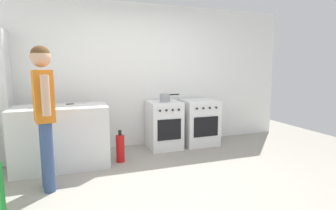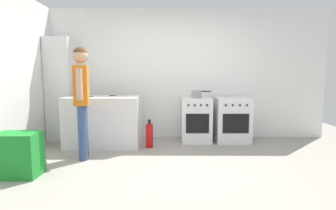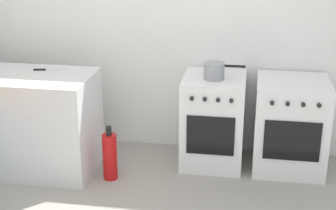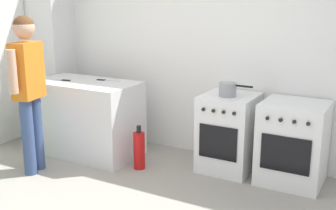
# 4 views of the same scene
# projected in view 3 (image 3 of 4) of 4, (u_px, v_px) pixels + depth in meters

# --- Properties ---
(back_wall) EXTENTS (6.00, 0.10, 2.60)m
(back_wall) POSITION_uv_depth(u_px,v_px,m) (182.00, 18.00, 4.88)
(back_wall) COLOR white
(back_wall) RESTS_ON ground
(counter_unit) EXTENTS (1.30, 0.70, 0.90)m
(counter_unit) POSITION_uv_depth(u_px,v_px,m) (24.00, 122.00, 4.68)
(counter_unit) COLOR silver
(counter_unit) RESTS_ON ground
(oven_left) EXTENTS (0.56, 0.62, 0.85)m
(oven_left) POSITION_uv_depth(u_px,v_px,m) (213.00, 120.00, 4.78)
(oven_left) COLOR white
(oven_left) RESTS_ON ground
(oven_right) EXTENTS (0.64, 0.62, 0.85)m
(oven_right) POSITION_uv_depth(u_px,v_px,m) (290.00, 125.00, 4.67)
(oven_right) COLOR white
(oven_right) RESTS_ON ground
(pot) EXTENTS (0.36, 0.18, 0.15)m
(pot) POSITION_uv_depth(u_px,v_px,m) (214.00, 71.00, 4.54)
(pot) COLOR gray
(pot) RESTS_ON oven_left
(knife_chef) EXTENTS (0.31, 0.09, 0.01)m
(knife_chef) POSITION_uv_depth(u_px,v_px,m) (49.00, 70.00, 4.65)
(knife_chef) COLOR silver
(knife_chef) RESTS_ON counter_unit
(fire_extinguisher) EXTENTS (0.13, 0.13, 0.50)m
(fire_extinguisher) POSITION_uv_depth(u_px,v_px,m) (110.00, 156.00, 4.54)
(fire_extinguisher) COLOR red
(fire_extinguisher) RESTS_ON ground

